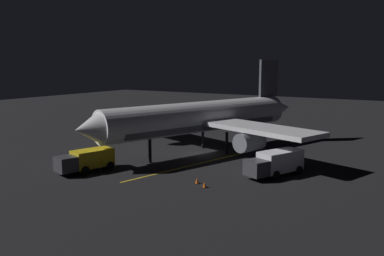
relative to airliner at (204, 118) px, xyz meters
name	(u,v)px	position (x,y,z in m)	size (l,w,h in m)	color
ground_plane	(200,154)	(0.19, 0.55, -4.53)	(180.00, 180.00, 0.20)	black
apron_guide_stripe	(203,163)	(-2.47, 4.55, -4.43)	(0.24, 22.31, 0.01)	gold
airliner	(204,118)	(0.00, 0.00, 0.00)	(30.96, 33.29, 11.65)	white
baggage_truck	(87,160)	(5.88, 14.11, -3.25)	(3.63, 6.28, 2.25)	gold
catering_truck	(276,163)	(-11.41, 5.39, -3.15)	(4.49, 6.80, 2.48)	silver
ground_crew_worker	(100,163)	(4.76, 13.39, -3.55)	(0.40, 0.40, 1.74)	black
traffic_cone_near_left	(205,185)	(-7.28, 12.52, -4.18)	(0.50, 0.50, 0.55)	#EA590F
traffic_cone_near_right	(197,181)	(-6.06, 11.82, -4.18)	(0.50, 0.50, 0.55)	#EA590F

